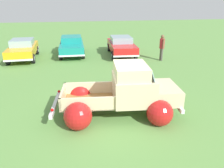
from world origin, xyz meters
The scene contains 7 objects.
ground_plane centered at (0.00, 0.00, 0.00)m, with size 80.00×80.00×0.00m, color #609347.
vintage_pickup_truck centered at (0.39, -0.04, 0.76)m, with size 4.79×3.14×1.96m.
show_car_0 centered at (-4.97, 9.40, 0.78)m, with size 1.93×4.40×1.43m.
show_car_1 centered at (-1.43, 10.16, 0.78)m, with size 1.92×4.69×1.43m.
show_car_2 centered at (2.41, 9.30, 0.78)m, with size 2.17×4.72×1.43m.
spectator_0 centered at (4.84, 7.08, 1.05)m, with size 0.35×0.53×1.82m.
lane_cone_0 centered at (2.81, 1.75, 0.31)m, with size 0.36×0.36×0.63m.
Camera 1 is at (-1.52, -7.19, 4.03)m, focal length 34.57 mm.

